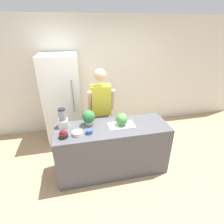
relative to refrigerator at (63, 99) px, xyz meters
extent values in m
plane|color=tan|center=(0.82, -1.58, -0.94)|extent=(14.00, 14.00, 0.00)
cube|color=silver|center=(0.82, 0.41, 0.36)|extent=(8.00, 0.06, 2.60)
cube|color=#4C4C51|center=(0.82, -1.25, -0.50)|extent=(1.86, 0.67, 0.89)
cube|color=white|center=(0.00, 0.00, 0.00)|extent=(0.75, 0.72, 1.88)
cylinder|color=gray|center=(0.22, -0.38, 0.19)|extent=(0.02, 0.02, 0.66)
cube|color=gray|center=(0.74, -0.58, -0.53)|extent=(0.27, 0.18, 0.81)
cube|color=gold|center=(0.74, -0.58, 0.16)|extent=(0.36, 0.22, 0.57)
sphere|color=#DBAD89|center=(0.74, -0.58, 0.64)|extent=(0.22, 0.22, 0.22)
cylinder|color=#DBAD89|center=(0.52, -0.62, 0.15)|extent=(0.07, 0.23, 0.48)
cylinder|color=#DBAD89|center=(0.96, -0.62, 0.15)|extent=(0.07, 0.23, 0.48)
cube|color=white|center=(0.97, -1.25, -0.05)|extent=(0.43, 0.24, 0.01)
sphere|color=#4C8C47|center=(0.97, -1.25, 0.06)|extent=(0.20, 0.20, 0.20)
cylinder|color=#2D231E|center=(0.05, -1.39, -0.02)|extent=(0.13, 0.13, 0.07)
sphere|color=maroon|center=(0.05, -1.39, 0.02)|extent=(0.11, 0.11, 0.11)
cylinder|color=beige|center=(0.25, -1.37, -0.03)|extent=(0.16, 0.16, 0.05)
sphere|color=white|center=(0.25, -1.37, 0.00)|extent=(0.09, 0.09, 0.09)
cylinder|color=#334C9E|center=(0.43, -1.37, -0.02)|extent=(0.10, 0.10, 0.06)
cube|color=silver|center=(0.04, -1.07, 0.01)|extent=(0.15, 0.15, 0.12)
cylinder|color=gray|center=(0.04, -1.07, 0.16)|extent=(0.12, 0.12, 0.18)
cylinder|color=black|center=(0.04, -1.07, 0.26)|extent=(0.11, 0.11, 0.02)
cylinder|color=beige|center=(0.45, -1.10, -0.02)|extent=(0.09, 0.09, 0.06)
sphere|color=#2D6B38|center=(0.45, -1.10, 0.10)|extent=(0.21, 0.21, 0.21)
camera|label=1|loc=(0.28, -3.64, 1.42)|focal=28.00mm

